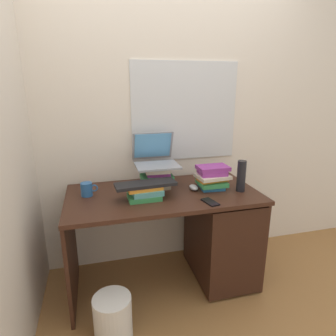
{
  "coord_description": "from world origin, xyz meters",
  "views": [
    {
      "loc": [
        -0.47,
        -1.93,
        1.54
      ],
      "look_at": [
        0.04,
        0.02,
        0.95
      ],
      "focal_mm": 30.63,
      "sensor_mm": 36.0,
      "label": 1
    }
  ],
  "objects_px": {
    "book_stack_tall": "(157,177)",
    "computer_mouse": "(193,187)",
    "water_bottle": "(241,176)",
    "book_stack_side": "(212,177)",
    "laptop": "(155,157)",
    "wastebasket": "(113,319)",
    "cell_phone": "(210,202)",
    "mug": "(87,189)",
    "keyboard": "(146,184)",
    "book_stack_keyboard_riser": "(145,192)",
    "desk": "(208,230)"
  },
  "relations": [
    {
      "from": "book_stack_tall",
      "to": "water_bottle",
      "type": "height_order",
      "value": "water_bottle"
    },
    {
      "from": "laptop",
      "to": "cell_phone",
      "type": "bearing_deg",
      "value": -58.64
    },
    {
      "from": "book_stack_tall",
      "to": "book_stack_side",
      "type": "bearing_deg",
      "value": -17.73
    },
    {
      "from": "computer_mouse",
      "to": "water_bottle",
      "type": "xyz_separation_m",
      "value": [
        0.33,
        -0.12,
        0.1
      ]
    },
    {
      "from": "book_stack_side",
      "to": "water_bottle",
      "type": "bearing_deg",
      "value": -30.18
    },
    {
      "from": "water_bottle",
      "to": "computer_mouse",
      "type": "bearing_deg",
      "value": 160.65
    },
    {
      "from": "mug",
      "to": "laptop",
      "type": "bearing_deg",
      "value": 12.41
    },
    {
      "from": "book_stack_side",
      "to": "laptop",
      "type": "xyz_separation_m",
      "value": [
        -0.4,
        0.2,
        0.14
      ]
    },
    {
      "from": "desk",
      "to": "keyboard",
      "type": "bearing_deg",
      "value": -173.43
    },
    {
      "from": "computer_mouse",
      "to": "wastebasket",
      "type": "height_order",
      "value": "computer_mouse"
    },
    {
      "from": "cell_phone",
      "to": "laptop",
      "type": "bearing_deg",
      "value": 108.18
    },
    {
      "from": "keyboard",
      "to": "cell_phone",
      "type": "relative_size",
      "value": 3.09
    },
    {
      "from": "computer_mouse",
      "to": "mug",
      "type": "height_order",
      "value": "mug"
    },
    {
      "from": "laptop",
      "to": "wastebasket",
      "type": "bearing_deg",
      "value": -122.46
    },
    {
      "from": "laptop",
      "to": "wastebasket",
      "type": "relative_size",
      "value": 1.09
    },
    {
      "from": "keyboard",
      "to": "mug",
      "type": "xyz_separation_m",
      "value": [
        -0.4,
        0.16,
        -0.06
      ]
    },
    {
      "from": "computer_mouse",
      "to": "cell_phone",
      "type": "xyz_separation_m",
      "value": [
        0.03,
        -0.27,
        -0.01
      ]
    },
    {
      "from": "book_stack_keyboard_riser",
      "to": "keyboard",
      "type": "bearing_deg",
      "value": 7.38
    },
    {
      "from": "computer_mouse",
      "to": "water_bottle",
      "type": "relative_size",
      "value": 0.44
    },
    {
      "from": "mug",
      "to": "cell_phone",
      "type": "relative_size",
      "value": 0.88
    },
    {
      "from": "mug",
      "to": "water_bottle",
      "type": "distance_m",
      "value": 1.13
    },
    {
      "from": "water_bottle",
      "to": "wastebasket",
      "type": "relative_size",
      "value": 0.77
    },
    {
      "from": "desk",
      "to": "book_stack_side",
      "type": "relative_size",
      "value": 5.49
    },
    {
      "from": "mug",
      "to": "water_bottle",
      "type": "relative_size",
      "value": 0.51
    },
    {
      "from": "desk",
      "to": "book_stack_side",
      "type": "distance_m",
      "value": 0.44
    },
    {
      "from": "laptop",
      "to": "computer_mouse",
      "type": "height_order",
      "value": "laptop"
    },
    {
      "from": "computer_mouse",
      "to": "cell_phone",
      "type": "height_order",
      "value": "computer_mouse"
    },
    {
      "from": "book_stack_side",
      "to": "mug",
      "type": "distance_m",
      "value": 0.93
    },
    {
      "from": "book_stack_side",
      "to": "keyboard",
      "type": "relative_size",
      "value": 0.61
    },
    {
      "from": "mug",
      "to": "cell_phone",
      "type": "distance_m",
      "value": 0.88
    },
    {
      "from": "desk",
      "to": "water_bottle",
      "type": "height_order",
      "value": "water_bottle"
    },
    {
      "from": "cell_phone",
      "to": "wastebasket",
      "type": "height_order",
      "value": "cell_phone"
    },
    {
      "from": "laptop",
      "to": "book_stack_tall",
      "type": "bearing_deg",
      "value": -94.22
    },
    {
      "from": "computer_mouse",
      "to": "wastebasket",
      "type": "distance_m",
      "value": 1.03
    },
    {
      "from": "book_stack_keyboard_riser",
      "to": "wastebasket",
      "type": "distance_m",
      "value": 0.81
    },
    {
      "from": "book_stack_tall",
      "to": "book_stack_keyboard_riser",
      "type": "xyz_separation_m",
      "value": [
        -0.13,
        -0.21,
        -0.03
      ]
    },
    {
      "from": "book_stack_tall",
      "to": "computer_mouse",
      "type": "relative_size",
      "value": 2.35
    },
    {
      "from": "computer_mouse",
      "to": "wastebasket",
      "type": "bearing_deg",
      "value": -145.17
    },
    {
      "from": "book_stack_side",
      "to": "water_bottle",
      "type": "xyz_separation_m",
      "value": [
        0.19,
        -0.11,
        0.03
      ]
    },
    {
      "from": "book_stack_keyboard_riser",
      "to": "laptop",
      "type": "height_order",
      "value": "laptop"
    },
    {
      "from": "book_stack_keyboard_riser",
      "to": "desk",
      "type": "bearing_deg",
      "value": 6.57
    },
    {
      "from": "keyboard",
      "to": "cell_phone",
      "type": "xyz_separation_m",
      "value": [
        0.41,
        -0.18,
        -0.1
      ]
    },
    {
      "from": "desk",
      "to": "water_bottle",
      "type": "xyz_separation_m",
      "value": [
        0.21,
        -0.09,
        0.47
      ]
    },
    {
      "from": "keyboard",
      "to": "desk",
      "type": "bearing_deg",
      "value": 2.07
    },
    {
      "from": "computer_mouse",
      "to": "book_stack_keyboard_riser",
      "type": "bearing_deg",
      "value": -167.01
    },
    {
      "from": "book_stack_side",
      "to": "wastebasket",
      "type": "distance_m",
      "value": 1.17
    },
    {
      "from": "desk",
      "to": "keyboard",
      "type": "xyz_separation_m",
      "value": [
        -0.5,
        -0.06,
        0.46
      ]
    },
    {
      "from": "computer_mouse",
      "to": "book_stack_tall",
      "type": "bearing_deg",
      "value": 154.97
    },
    {
      "from": "desk",
      "to": "laptop",
      "type": "xyz_separation_m",
      "value": [
        -0.37,
        0.22,
        0.57
      ]
    },
    {
      "from": "book_stack_side",
      "to": "water_bottle",
      "type": "height_order",
      "value": "water_bottle"
    }
  ]
}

